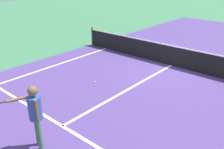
# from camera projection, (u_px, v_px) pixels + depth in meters

# --- Properties ---
(ground_plane) EXTENTS (60.00, 60.00, 0.00)m
(ground_plane) POSITION_uv_depth(u_px,v_px,m) (171.00, 65.00, 11.46)
(ground_plane) COLOR #38724C
(court_surface_inbounds) EXTENTS (10.62, 24.40, 0.00)m
(court_surface_inbounds) POSITION_uv_depth(u_px,v_px,m) (171.00, 65.00, 11.46)
(court_surface_inbounds) COLOR #4C387A
(court_surface_inbounds) RESTS_ON ground_plane
(line_sideline_left) EXTENTS (0.10, 11.89, 0.01)m
(line_sideline_left) POSITION_uv_depth(u_px,v_px,m) (6.00, 82.00, 9.79)
(line_sideline_left) COLOR white
(line_sideline_left) RESTS_ON ground_plane
(line_service_near) EXTENTS (8.22, 0.10, 0.01)m
(line_service_near) POSITION_uv_depth(u_px,v_px,m) (62.00, 126.00, 7.00)
(line_service_near) COLOR white
(line_service_near) RESTS_ON ground_plane
(line_center_service) EXTENTS (0.10, 6.40, 0.01)m
(line_center_service) POSITION_uv_depth(u_px,v_px,m) (130.00, 88.00, 9.23)
(line_center_service) COLOR white
(line_center_service) RESTS_ON ground_plane
(net) EXTENTS (10.44, 0.09, 1.07)m
(net) POSITION_uv_depth(u_px,v_px,m) (172.00, 55.00, 11.27)
(net) COLOR #33383D
(net) RESTS_ON ground_plane
(player_near) EXTENTS (0.79, 1.11, 1.70)m
(player_near) POSITION_uv_depth(u_px,v_px,m) (34.00, 111.00, 5.76)
(player_near) COLOR #3F7247
(player_near) RESTS_ON ground_plane
(tennis_ball_mid_court) EXTENTS (0.07, 0.07, 0.07)m
(tennis_ball_mid_court) POSITION_uv_depth(u_px,v_px,m) (95.00, 82.00, 9.70)
(tennis_ball_mid_court) COLOR #CCE033
(tennis_ball_mid_court) RESTS_ON ground_plane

